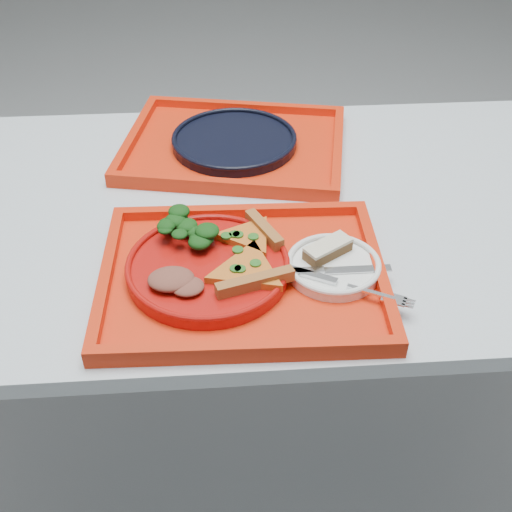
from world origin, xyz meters
name	(u,v)px	position (x,y,z in m)	size (l,w,h in m)	color
ground	(257,443)	(0.00, 0.00, 0.00)	(10.00, 10.00, 0.00)	gray
table	(258,238)	(0.00, 0.00, 0.68)	(1.60, 0.80, 0.75)	#B1BCC6
tray_main	(243,278)	(-0.04, -0.21, 0.76)	(0.45, 0.35, 0.01)	red
tray_far	(234,148)	(-0.03, 0.21, 0.76)	(0.45, 0.35, 0.01)	red
dinner_plate	(208,269)	(-0.09, -0.20, 0.77)	(0.26, 0.26, 0.02)	#A80F0B
side_plate	(333,268)	(0.11, -0.21, 0.77)	(0.15, 0.15, 0.01)	white
navy_plate	(234,142)	(-0.03, 0.21, 0.77)	(0.26, 0.26, 0.02)	black
pizza_slice_a	(247,268)	(-0.03, -0.23, 0.79)	(0.14, 0.12, 0.02)	orange
pizza_slice_b	(249,235)	(-0.02, -0.14, 0.79)	(0.12, 0.10, 0.02)	orange
salad_heap	(191,227)	(-0.12, -0.13, 0.80)	(0.09, 0.08, 0.05)	black
meat_portion	(171,279)	(-0.15, -0.24, 0.79)	(0.07, 0.06, 0.02)	brown
dessert_bar	(328,249)	(0.10, -0.18, 0.79)	(0.09, 0.07, 0.02)	#53331B
knife	(333,270)	(0.10, -0.23, 0.78)	(0.18, 0.02, 0.01)	silver
fork	(346,285)	(0.12, -0.26, 0.78)	(0.18, 0.02, 0.01)	silver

